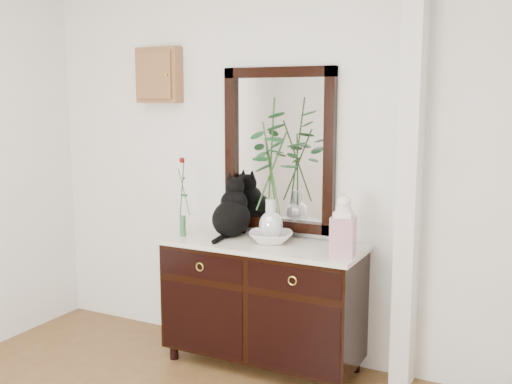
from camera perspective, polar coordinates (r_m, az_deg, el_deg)
The scene contains 10 objects.
wall_back at distance 4.11m, azimuth 0.96°, elevation 2.85°, with size 3.60×0.04×2.70m, color silver.
pilaster at distance 3.71m, azimuth 14.46°, elevation 1.89°, with size 0.12×0.20×2.70m, color silver.
sideboard at distance 4.04m, azimuth 0.65°, elevation -10.02°, with size 1.33×0.52×0.82m.
wall_mirror at distance 4.05m, azimuth 2.16°, elevation 4.03°, with size 0.80×0.06×1.10m.
key_cabinet at distance 4.49m, azimuth -9.22°, elevation 10.92°, with size 0.35×0.10×0.40m, color brown.
cat at distance 4.08m, azimuth -2.39°, elevation -1.41°, with size 0.29×0.35×0.41m, color black, non-canonical shape.
lotus_bowl at distance 3.93m, azimuth 1.42°, elevation -4.32°, with size 0.29×0.29×0.07m, color white.
vase_branches at distance 3.85m, azimuth 1.45°, elevation 2.25°, with size 0.45×0.45×0.94m, color silver, non-canonical shape.
bud_vase_rose at distance 4.09m, azimuth -7.04°, elevation -0.41°, with size 0.07×0.07×0.55m, color #356C43, non-canonical shape.
ginger_jar at distance 3.62m, azimuth 8.31°, elevation -3.10°, with size 0.14×0.14×0.38m, color white, non-canonical shape.
Camera 1 is at (1.79, -1.70, 1.79)m, focal length 42.00 mm.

